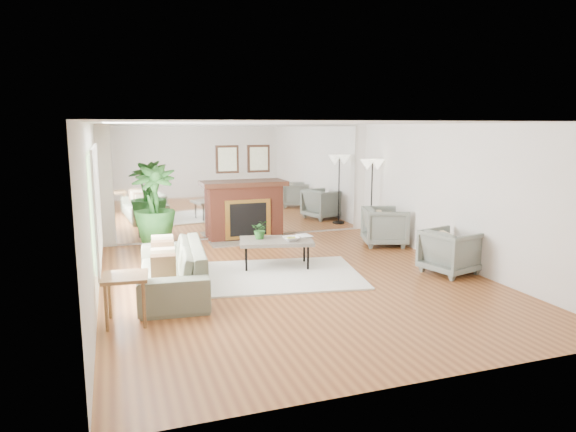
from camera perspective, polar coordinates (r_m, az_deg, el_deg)
name	(u,v)px	position (r m, az deg, el deg)	size (l,w,h in m)	color
ground	(297,281)	(8.30, 1.00, -7.24)	(7.00, 7.00, 0.00)	brown
wall_left	(93,215)	(7.55, -20.82, 0.13)	(0.02, 7.00, 2.50)	silver
wall_right	(457,196)	(9.46, 18.30, 2.15)	(0.02, 7.00, 2.50)	silver
wall_back	(243,182)	(11.33, -5.05, 3.82)	(6.00, 0.02, 2.50)	silver
mirror_panel	(243,182)	(11.32, -5.03, 3.81)	(5.40, 0.04, 2.40)	silver
window_panel	(96,203)	(7.93, -20.58, 1.32)	(0.04, 2.40, 1.50)	#B2E09E
fireplace	(246,210)	(11.19, -4.72, 0.70)	(1.85, 0.83, 2.05)	maroon
area_rug	(276,275)	(8.56, -1.38, -6.59)	(2.76, 1.97, 0.03)	white
coffee_table	(276,242)	(8.95, -1.32, -2.89)	(1.40, 1.01, 0.51)	#6B6255
sofa	(172,268)	(7.94, -12.79, -5.66)	(2.40, 0.94, 0.70)	slate
armchair_back	(385,226)	(10.86, 10.71, -1.13)	(0.85, 0.87, 0.80)	gray
armchair_front	(451,252)	(9.06, 17.63, -3.78)	(0.80, 0.82, 0.75)	gray
side_table	(125,283)	(6.76, -17.63, -7.10)	(0.60, 0.60, 0.63)	olive
potted_ficus	(154,207)	(10.23, -14.63, 0.98)	(1.02, 1.02, 1.71)	#29231E
floor_lamp	(372,171)	(11.45, 9.35, 4.97)	(0.57, 0.31, 1.74)	black
tabletop_plant	(260,229)	(8.97, -3.09, -1.49)	(0.30, 0.26, 0.34)	#2D6324
fruit_bowl	(291,239)	(8.84, 0.34, -2.54)	(0.28, 0.28, 0.07)	olive
book	(299,236)	(9.15, 1.26, -2.27)	(0.21, 0.29, 0.02)	olive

